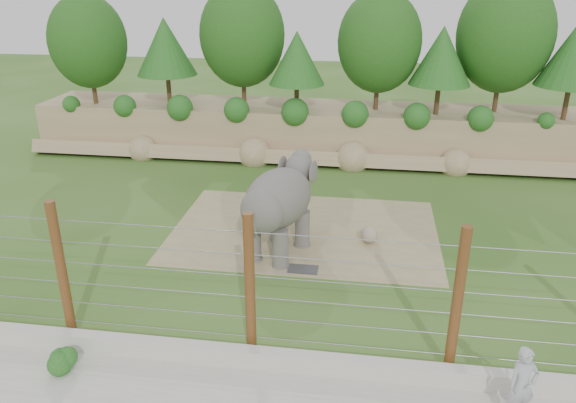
# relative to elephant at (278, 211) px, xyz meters

# --- Properties ---
(ground) EXTENTS (90.00, 90.00, 0.00)m
(ground) POSITION_rel_elephant_xyz_m (0.20, -1.11, -1.60)
(ground) COLOR #2A5716
(ground) RESTS_ON ground
(back_embankment) EXTENTS (30.00, 5.52, 8.77)m
(back_embankment) POSITION_rel_elephant_xyz_m (0.79, 11.57, 2.36)
(back_embankment) COLOR #967C60
(back_embankment) RESTS_ON ground
(dirt_patch) EXTENTS (10.00, 7.00, 0.02)m
(dirt_patch) POSITION_rel_elephant_xyz_m (0.70, 1.89, -1.59)
(dirt_patch) COLOR #94825D
(dirt_patch) RESTS_ON ground
(drain_grate) EXTENTS (1.00, 0.60, 0.03)m
(drain_grate) POSITION_rel_elephant_xyz_m (1.00, -1.10, -1.57)
(drain_grate) COLOR #262628
(drain_grate) RESTS_ON dirt_patch
(elephant) EXTENTS (2.85, 4.29, 3.21)m
(elephant) POSITION_rel_elephant_xyz_m (0.00, 0.00, 0.00)
(elephant) COLOR #5B5652
(elephant) RESTS_ON ground
(stone_ball) EXTENTS (0.62, 0.62, 0.62)m
(stone_ball) POSITION_rel_elephant_xyz_m (3.15, 1.24, -1.27)
(stone_ball) COLOR gray
(stone_ball) RESTS_ON dirt_patch
(retaining_wall) EXTENTS (26.00, 0.35, 0.50)m
(retaining_wall) POSITION_rel_elephant_xyz_m (0.20, -6.11, -1.35)
(retaining_wall) COLOR #B7B4A9
(retaining_wall) RESTS_ON ground
(barrier_fence) EXTENTS (20.26, 0.26, 4.00)m
(barrier_fence) POSITION_rel_elephant_xyz_m (0.20, -5.61, 0.40)
(barrier_fence) COLOR #5A2C14
(barrier_fence) RESTS_ON ground
(walkway_shrub) EXTENTS (0.62, 0.62, 0.62)m
(walkway_shrub) POSITION_rel_elephant_xyz_m (-4.28, -6.91, -1.28)
(walkway_shrub) COLOR #195A1A
(walkway_shrub) RESTS_ON walkway
(zookeeper) EXTENTS (0.78, 0.62, 1.86)m
(zookeeper) POSITION_rel_elephant_xyz_m (6.52, -7.03, -0.66)
(zookeeper) COLOR #A9ADB2
(zookeeper) RESTS_ON walkway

